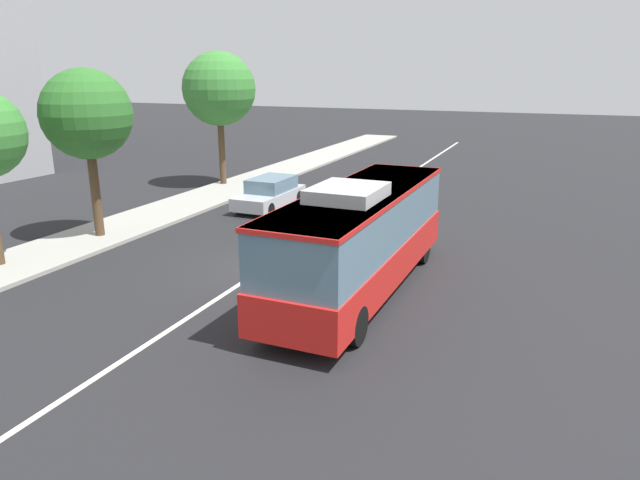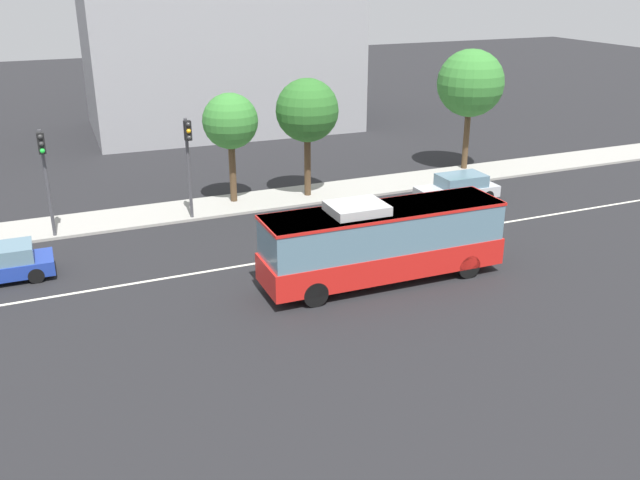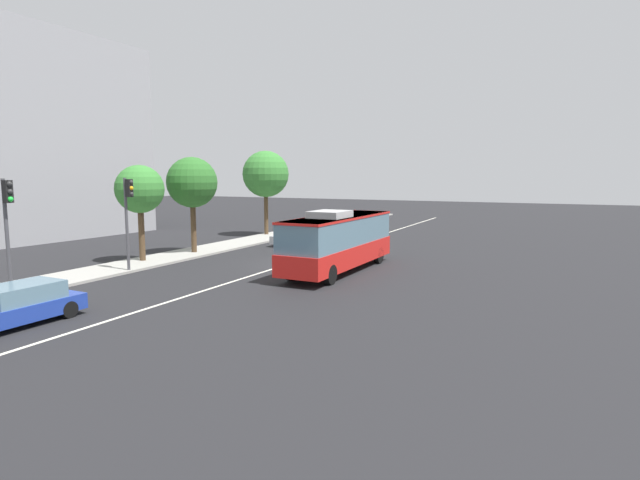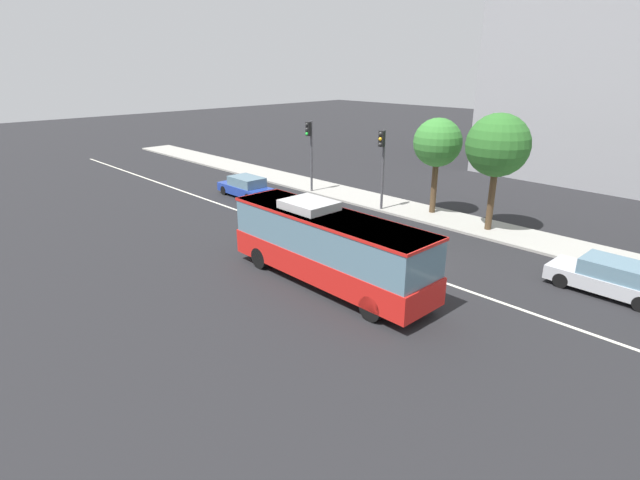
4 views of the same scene
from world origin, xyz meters
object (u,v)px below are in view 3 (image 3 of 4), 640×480
at_px(sedan_blue, 18,305).
at_px(street_tree_kerbside_left, 266,174).
at_px(traffic_light_mid_block, 128,208).
at_px(street_tree_kerbside_centre, 140,190).
at_px(transit_bus, 339,239).
at_px(street_tree_kerbside_right, 192,183).
at_px(sedan_silver, 295,235).
at_px(traffic_light_near_corner, 8,217).

relative_size(sedan_blue, street_tree_kerbside_left, 0.60).
bearing_deg(traffic_light_mid_block, street_tree_kerbside_centre, 119.72).
relative_size(street_tree_kerbside_left, street_tree_kerbside_centre, 1.25).
relative_size(transit_bus, sedan_blue, 2.22).
xyz_separation_m(street_tree_kerbside_centre, street_tree_kerbside_right, (4.10, -0.59, 0.37)).
bearing_deg(sedan_silver, traffic_light_mid_block, -9.59).
bearing_deg(sedan_silver, sedan_blue, 4.24).
distance_m(transit_bus, sedan_silver, 11.65).
height_order(transit_bus, street_tree_kerbside_centre, street_tree_kerbside_centre).
relative_size(street_tree_kerbside_left, street_tree_kerbside_right, 1.14).
relative_size(sedan_blue, street_tree_kerbside_centre, 0.76).
xyz_separation_m(sedan_blue, street_tree_kerbside_right, (15.81, 5.29, 4.11)).
relative_size(transit_bus, traffic_light_mid_block, 1.93).
bearing_deg(traffic_light_mid_block, street_tree_kerbside_left, 93.07).
distance_m(traffic_light_mid_block, street_tree_kerbside_left, 18.27).
distance_m(transit_bus, traffic_light_mid_block, 11.63).
xyz_separation_m(traffic_light_near_corner, traffic_light_mid_block, (6.60, -0.02, 0.00)).
distance_m(sedan_silver, street_tree_kerbside_left, 7.90).
bearing_deg(street_tree_kerbside_left, traffic_light_near_corner, -174.23).
bearing_deg(transit_bus, street_tree_kerbside_left, 45.91).
distance_m(traffic_light_near_corner, street_tree_kerbside_left, 24.80).
xyz_separation_m(transit_bus, street_tree_kerbside_right, (1.41, 11.43, 3.02)).
bearing_deg(traffic_light_near_corner, sedan_silver, 82.92).
bearing_deg(street_tree_kerbside_centre, sedan_silver, -21.07).
distance_m(sedan_silver, traffic_light_near_corner, 21.11).
relative_size(sedan_silver, traffic_light_mid_block, 0.87).
relative_size(transit_bus, street_tree_kerbside_left, 1.34).
xyz_separation_m(traffic_light_near_corner, street_tree_kerbside_centre, (9.31, 1.84, 0.90)).
relative_size(traffic_light_mid_block, street_tree_kerbside_right, 0.79).
distance_m(sedan_blue, traffic_light_mid_block, 10.26).
bearing_deg(sedan_blue, sedan_silver, -175.64).
height_order(traffic_light_mid_block, street_tree_kerbside_right, street_tree_kerbside_right).
relative_size(sedan_blue, street_tree_kerbside_right, 0.69).
xyz_separation_m(transit_bus, traffic_light_mid_block, (-5.40, 10.15, 1.75)).
bearing_deg(traffic_light_mid_block, street_tree_kerbside_right, 95.77).
xyz_separation_m(transit_bus, street_tree_kerbside_centre, (-2.69, 12.02, 2.65)).
height_order(sedan_blue, street_tree_kerbside_right, street_tree_kerbside_right).
bearing_deg(sedan_silver, street_tree_kerbside_centre, -20.46).
bearing_deg(sedan_blue, transit_bus, 157.67).
bearing_deg(sedan_silver, traffic_light_near_corner, -6.44).
relative_size(traffic_light_mid_block, street_tree_kerbside_centre, 0.87).
bearing_deg(traffic_light_near_corner, street_tree_kerbside_centre, 101.18).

